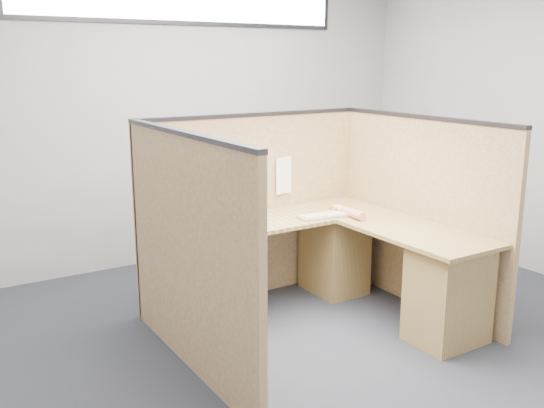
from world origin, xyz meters
TOP-DOWN VIEW (x-y plane):
  - floor at (0.00, 0.00)m, footprint 5.00×5.00m
  - wall_back at (0.00, 2.25)m, footprint 5.00×0.00m
  - clerestory_window at (0.00, 2.23)m, footprint 3.30×0.04m
  - cubicle_partitions at (0.00, 0.43)m, footprint 2.06×1.83m
  - l_desk at (0.18, 0.29)m, footprint 1.95×1.75m
  - laptop at (-0.62, 0.90)m, footprint 0.38×0.38m
  - keyboard at (0.34, 0.48)m, footprint 0.45×0.20m
  - mouse at (0.51, 0.54)m, footprint 0.11×0.08m
  - hand_forearm at (0.52, 0.41)m, footprint 0.11×0.37m
  - blue_poster at (-0.75, 0.97)m, footprint 0.19×0.01m
  - american_flag at (-0.33, 0.96)m, footprint 0.19×0.01m
  - file_holder at (-0.38, 0.94)m, footprint 0.27×0.05m
  - paper_left at (-0.09, 0.97)m, footprint 0.24×0.02m
  - paper_right at (0.31, 0.97)m, footprint 0.24×0.05m

SIDE VIEW (x-z plane):
  - floor at x=0.00m, z-range 0.00..0.00m
  - l_desk at x=0.18m, z-range 0.03..0.76m
  - keyboard at x=0.34m, z-range 0.73..0.76m
  - mouse at x=0.51m, z-range 0.73..0.77m
  - hand_forearm at x=0.52m, z-range 0.73..0.81m
  - cubicle_partitions at x=0.00m, z-range 0.00..1.53m
  - laptop at x=-0.62m, z-range 0.67..0.92m
  - paper_right at x=0.31m, z-range 0.84..1.15m
  - paper_left at x=-0.09m, z-range 0.91..1.22m
  - file_holder at x=-0.38m, z-range 0.99..1.33m
  - american_flag at x=-0.33m, z-range 1.05..1.37m
  - blue_poster at x=-0.75m, z-range 1.09..1.35m
  - wall_back at x=0.00m, z-range -1.10..3.90m
  - clerestory_window at x=0.00m, z-range 2.26..2.64m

